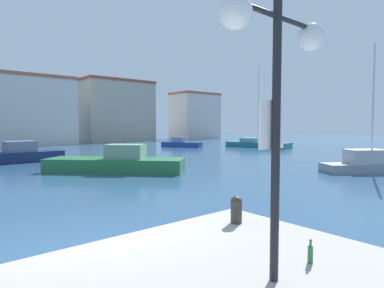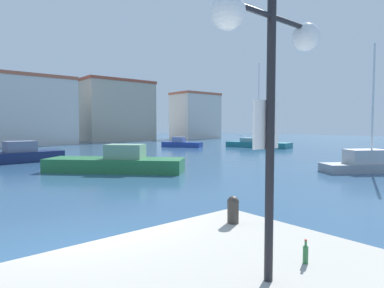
# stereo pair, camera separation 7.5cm
# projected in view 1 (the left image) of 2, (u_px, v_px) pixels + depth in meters

# --- Properties ---
(water) EXTENTS (160.00, 160.00, 0.00)m
(water) POSITION_uv_depth(u_px,v_px,m) (156.00, 156.00, 31.43)
(water) COLOR #2D5175
(water) RESTS_ON ground
(lamppost) EXTENTS (1.76, 0.35, 4.00)m
(lamppost) POSITION_uv_depth(u_px,v_px,m) (277.00, 52.00, 3.65)
(lamppost) COLOR black
(lamppost) RESTS_ON pier_quay
(bottle) EXTENTS (0.07, 0.07, 0.32)m
(bottle) POSITION_uv_depth(u_px,v_px,m) (310.00, 254.00, 4.26)
(bottle) COLOR #2D6B3D
(bottle) RESTS_ON pier_quay
(mooring_bollard) EXTENTS (0.22, 0.22, 0.51)m
(mooring_bollard) POSITION_uv_depth(u_px,v_px,m) (236.00, 208.00, 6.01)
(mooring_bollard) COLOR #38332D
(mooring_bollard) RESTS_ON pier_quay
(sailboat_grey_center_channel) EXTENTS (6.11, 4.77, 7.99)m
(sailboat_grey_center_channel) POSITION_uv_depth(u_px,v_px,m) (369.00, 163.00, 20.44)
(sailboat_grey_center_channel) COLOR gray
(sailboat_grey_center_channel) RESTS_ON water
(motorboat_navy_distant_east) EXTENTS (7.00, 2.76, 1.68)m
(motorboat_navy_distant_east) POSITION_uv_depth(u_px,v_px,m) (17.00, 155.00, 25.66)
(motorboat_navy_distant_east) COLOR #19234C
(motorboat_navy_distant_east) RESTS_ON water
(motorboat_green_outer_mooring) EXTENTS (7.65, 7.92, 1.73)m
(motorboat_green_outer_mooring) POSITION_uv_depth(u_px,v_px,m) (117.00, 163.00, 20.54)
(motorboat_green_outer_mooring) COLOR #28703D
(motorboat_green_outer_mooring) RESTS_ON water
(motorboat_blue_far_right) EXTENTS (3.71, 5.60, 1.37)m
(motorboat_blue_far_right) POSITION_uv_depth(u_px,v_px,m) (181.00, 144.00, 44.00)
(motorboat_blue_far_right) COLOR #233D93
(motorboat_blue_far_right) RESTS_ON water
(sailboat_teal_far_left) EXTENTS (4.61, 8.88, 11.16)m
(sailboat_teal_far_left) POSITION_uv_depth(u_px,v_px,m) (257.00, 144.00, 43.63)
(sailboat_teal_far_left) COLOR #1E707A
(sailboat_teal_far_left) RESTS_ON water
(harbor_office) EXTENTS (11.58, 5.92, 10.29)m
(harbor_office) POSITION_uv_depth(u_px,v_px,m) (33.00, 110.00, 48.24)
(harbor_office) COLOR beige
(harbor_office) RESTS_ON ground
(warehouse_block) EXTENTS (13.32, 9.57, 11.39)m
(warehouse_block) POSITION_uv_depth(u_px,v_px,m) (114.00, 111.00, 62.44)
(warehouse_block) COLOR #B2A893
(warehouse_block) RESTS_ON ground
(yacht_club) EXTENTS (9.96, 6.89, 10.15)m
(yacht_club) POSITION_uv_depth(u_px,v_px,m) (195.00, 116.00, 73.01)
(yacht_club) COLOR beige
(yacht_club) RESTS_ON ground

